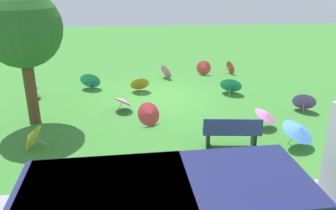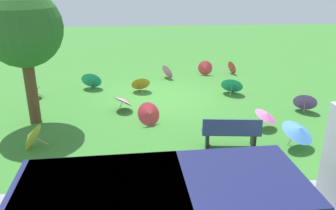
{
  "view_description": "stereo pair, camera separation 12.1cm",
  "coord_description": "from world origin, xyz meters",
  "px_view_note": "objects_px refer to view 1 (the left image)",
  "views": [
    {
      "loc": [
        0.81,
        12.79,
        4.56
      ],
      "look_at": [
        -0.12,
        2.41,
        0.6
      ],
      "focal_mm": 37.14,
      "sensor_mm": 36.0,
      "label": 1
    },
    {
      "loc": [
        0.69,
        12.8,
        4.56
      ],
      "look_at": [
        -0.12,
        2.41,
        0.6
      ],
      "focal_mm": 37.14,
      "sensor_mm": 36.0,
      "label": 2
    }
  ],
  "objects_px": {
    "parasol_teal_1": "(91,79)",
    "parasol_red_2": "(150,114)",
    "shade_tree": "(22,29)",
    "parasol_pink_1": "(167,71)",
    "parasol_yellow_0": "(31,137)",
    "parasol_red_1": "(33,92)",
    "parasol_blue_0": "(299,130)",
    "parasol_red_0": "(204,68)",
    "parasol_teal_3": "(231,84)",
    "parasol_orange_0": "(139,83)",
    "parasol_purple_0": "(304,100)",
    "park_bench": "(232,132)",
    "parasol_red_3": "(231,67)",
    "parasol_pink_2": "(123,100)",
    "parasol_pink_0": "(266,115)"
  },
  "relations": [
    {
      "from": "parasol_teal_1",
      "to": "parasol_red_2",
      "type": "relative_size",
      "value": 1.01
    },
    {
      "from": "shade_tree",
      "to": "parasol_pink_1",
      "type": "relative_size",
      "value": 5.43
    },
    {
      "from": "parasol_yellow_0",
      "to": "parasol_red_1",
      "type": "bearing_deg",
      "value": -75.51
    },
    {
      "from": "parasol_blue_0",
      "to": "parasol_yellow_0",
      "type": "xyz_separation_m",
      "value": [
        7.35,
        -0.54,
        -0.15
      ]
    },
    {
      "from": "parasol_blue_0",
      "to": "parasol_yellow_0",
      "type": "height_order",
      "value": "parasol_blue_0"
    },
    {
      "from": "parasol_red_0",
      "to": "parasol_teal_3",
      "type": "distance_m",
      "value": 2.85
    },
    {
      "from": "parasol_orange_0",
      "to": "parasol_teal_3",
      "type": "bearing_deg",
      "value": 171.13
    },
    {
      "from": "parasol_pink_1",
      "to": "parasol_teal_3",
      "type": "height_order",
      "value": "parasol_teal_3"
    },
    {
      "from": "parasol_purple_0",
      "to": "parasol_blue_0",
      "type": "distance_m",
      "value": 3.03
    },
    {
      "from": "park_bench",
      "to": "shade_tree",
      "type": "relative_size",
      "value": 0.39
    },
    {
      "from": "shade_tree",
      "to": "parasol_orange_0",
      "type": "relative_size",
      "value": 4.97
    },
    {
      "from": "park_bench",
      "to": "parasol_teal_3",
      "type": "distance_m",
      "value": 4.76
    },
    {
      "from": "park_bench",
      "to": "parasol_red_0",
      "type": "relative_size",
      "value": 2.28
    },
    {
      "from": "parasol_red_3",
      "to": "parasol_teal_3",
      "type": "bearing_deg",
      "value": 75.0
    },
    {
      "from": "parasol_pink_2",
      "to": "parasol_orange_0",
      "type": "bearing_deg",
      "value": -106.19
    },
    {
      "from": "parasol_pink_1",
      "to": "parasol_yellow_0",
      "type": "height_order",
      "value": "parasol_yellow_0"
    },
    {
      "from": "parasol_orange_0",
      "to": "parasol_pink_2",
      "type": "bearing_deg",
      "value": 73.81
    },
    {
      "from": "parasol_pink_2",
      "to": "parasol_teal_3",
      "type": "xyz_separation_m",
      "value": [
        -4.28,
        -1.5,
        0.02
      ]
    },
    {
      "from": "park_bench",
      "to": "parasol_pink_1",
      "type": "bearing_deg",
      "value": -80.45
    },
    {
      "from": "parasol_pink_0",
      "to": "parasol_pink_2",
      "type": "distance_m",
      "value": 4.89
    },
    {
      "from": "shade_tree",
      "to": "parasol_red_0",
      "type": "height_order",
      "value": "shade_tree"
    },
    {
      "from": "parasol_purple_0",
      "to": "parasol_red_3",
      "type": "relative_size",
      "value": 1.38
    },
    {
      "from": "parasol_orange_0",
      "to": "parasol_pink_1",
      "type": "bearing_deg",
      "value": -124.78
    },
    {
      "from": "parasol_pink_2",
      "to": "parasol_red_2",
      "type": "relative_size",
      "value": 1.07
    },
    {
      "from": "parasol_pink_0",
      "to": "parasol_red_3",
      "type": "distance_m",
      "value": 6.37
    },
    {
      "from": "parasol_pink_2",
      "to": "parasol_red_1",
      "type": "height_order",
      "value": "parasol_pink_2"
    },
    {
      "from": "park_bench",
      "to": "parasol_purple_0",
      "type": "distance_m",
      "value": 4.14
    },
    {
      "from": "parasol_purple_0",
      "to": "parasol_pink_2",
      "type": "relative_size",
      "value": 0.98
    },
    {
      "from": "parasol_pink_0",
      "to": "parasol_teal_3",
      "type": "relative_size",
      "value": 0.93
    },
    {
      "from": "park_bench",
      "to": "shade_tree",
      "type": "distance_m",
      "value": 6.83
    },
    {
      "from": "parasol_pink_1",
      "to": "parasol_red_2",
      "type": "xyz_separation_m",
      "value": [
        1.01,
        5.26,
        0.03
      ]
    },
    {
      "from": "parasol_teal_3",
      "to": "parasol_orange_0",
      "type": "bearing_deg",
      "value": -8.87
    },
    {
      "from": "shade_tree",
      "to": "parasol_red_3",
      "type": "relative_size",
      "value": 6.15
    },
    {
      "from": "parasol_blue_0",
      "to": "parasol_red_3",
      "type": "height_order",
      "value": "parasol_blue_0"
    },
    {
      "from": "parasol_pink_0",
      "to": "parasol_red_2",
      "type": "bearing_deg",
      "value": -9.07
    },
    {
      "from": "parasol_pink_2",
      "to": "parasol_teal_3",
      "type": "bearing_deg",
      "value": -160.65
    },
    {
      "from": "park_bench",
      "to": "parasol_red_1",
      "type": "relative_size",
      "value": 2.77
    },
    {
      "from": "parasol_red_0",
      "to": "shade_tree",
      "type": "bearing_deg",
      "value": 37.97
    },
    {
      "from": "parasol_pink_0",
      "to": "parasol_blue_0",
      "type": "bearing_deg",
      "value": 107.79
    },
    {
      "from": "park_bench",
      "to": "parasol_teal_1",
      "type": "distance_m",
      "value": 7.31
    },
    {
      "from": "parasol_pink_0",
      "to": "parasol_pink_1",
      "type": "xyz_separation_m",
      "value": [
        2.61,
        -5.83,
        -0.11
      ]
    },
    {
      "from": "parasol_pink_0",
      "to": "parasol_red_3",
      "type": "relative_size",
      "value": 1.44
    },
    {
      "from": "parasol_orange_0",
      "to": "parasol_red_3",
      "type": "xyz_separation_m",
      "value": [
        -4.47,
        -2.37,
        -0.06
      ]
    },
    {
      "from": "park_bench",
      "to": "parasol_red_0",
      "type": "bearing_deg",
      "value": -94.69
    },
    {
      "from": "parasol_red_2",
      "to": "parasol_teal_3",
      "type": "height_order",
      "value": "parasol_teal_3"
    },
    {
      "from": "parasol_blue_0",
      "to": "parasol_red_3",
      "type": "xyz_separation_m",
      "value": [
        -0.13,
        -7.68,
        -0.21
      ]
    },
    {
      "from": "park_bench",
      "to": "parasol_yellow_0",
      "type": "height_order",
      "value": "park_bench"
    },
    {
      "from": "parasol_teal_3",
      "to": "park_bench",
      "type": "bearing_deg",
      "value": 75.38
    },
    {
      "from": "parasol_red_1",
      "to": "parasol_blue_0",
      "type": "bearing_deg",
      "value": 150.31
    },
    {
      "from": "parasol_purple_0",
      "to": "parasol_pink_1",
      "type": "xyz_separation_m",
      "value": [
        4.46,
        -4.51,
        -0.04
      ]
    }
  ]
}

